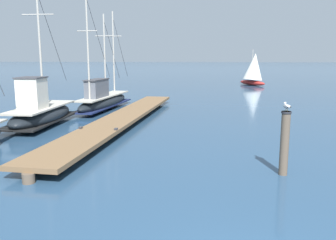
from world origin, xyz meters
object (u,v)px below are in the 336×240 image
mooring_piling (285,142)px  fishing_boat_1 (103,99)px  perched_seagull (287,106)px  fishing_boat_0 (40,112)px  distant_sailboat (254,69)px

mooring_piling → fishing_boat_1: bearing=126.7°
mooring_piling → perched_seagull: (0.00, -0.01, 1.09)m
mooring_piling → perched_seagull: bearing=-74.4°
fishing_boat_1 → fishing_boat_0: bearing=-105.8°
fishing_boat_1 → distant_sailboat: bearing=59.5°
mooring_piling → distant_sailboat: bearing=84.2°
fishing_boat_0 → distant_sailboat: (14.25, 27.14, 1.27)m
fishing_boat_0 → fishing_boat_1: fishing_boat_1 is taller
fishing_boat_1 → perched_seagull: size_ratio=23.37×
fishing_boat_0 → fishing_boat_1: bearing=74.2°
perched_seagull → mooring_piling: bearing=105.6°
fishing_boat_0 → fishing_boat_1: (1.63, 5.75, -0.02)m
fishing_boat_1 → perched_seagull: (9.22, -12.37, 1.41)m
fishing_boat_0 → distant_sailboat: 30.68m
fishing_boat_1 → mooring_piling: bearing=-53.3°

